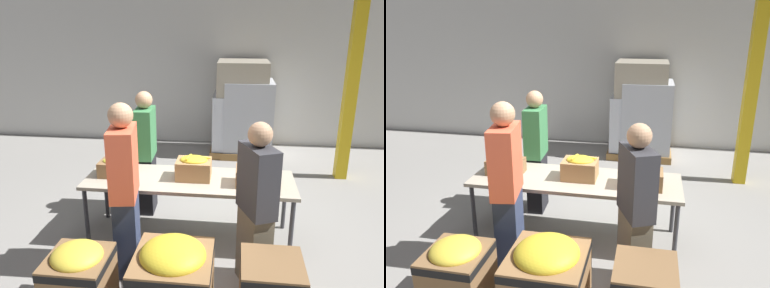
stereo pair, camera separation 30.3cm
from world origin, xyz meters
The scene contains 15 objects.
ground_plane centered at (0.00, 0.00, 0.00)m, with size 30.00×30.00×0.00m, color gray.
wall_back centered at (0.00, 3.83, 2.00)m, with size 16.00×0.08×4.00m.
sorting_table centered at (0.00, 0.00, 0.70)m, with size 2.39×0.78×0.75m.
banana_box_0 centered at (-0.85, 0.00, 0.86)m, with size 0.42×0.27×0.25m.
banana_box_1 centered at (0.05, 0.03, 0.89)m, with size 0.39×0.31×0.29m.
banana_box_2 centered at (0.75, -0.07, 0.87)m, with size 0.45×0.30×0.26m.
volunteer_0 centered at (-0.66, 0.60, 0.82)m, with size 0.24×0.45×1.64m.
volunteer_1 centered at (-0.55, -0.69, 0.88)m, with size 0.31×0.51×1.77m.
volunteer_2 centered at (0.72, -0.77, 0.82)m, with size 0.38×0.49×1.65m.
donation_bin_0 centered at (-0.80, -1.33, 0.35)m, with size 0.53×0.53×0.65m.
donation_bin_1 centered at (0.03, -1.33, 0.40)m, with size 0.65×0.65×0.75m.
support_pillar centered at (2.26, 2.11, 2.00)m, with size 0.18×0.18×4.00m.
pallet_stack_0 centered at (0.60, 3.19, 0.88)m, with size 1.01×1.01×1.79m.
pallet_stack_1 centered at (0.73, 3.13, 0.71)m, with size 0.98×0.98×1.43m.
pallet_stack_2 centered at (0.51, 3.14, 0.57)m, with size 0.95×0.95×1.17m.
Camera 2 is at (0.81, -3.89, 2.46)m, focal length 35.00 mm.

